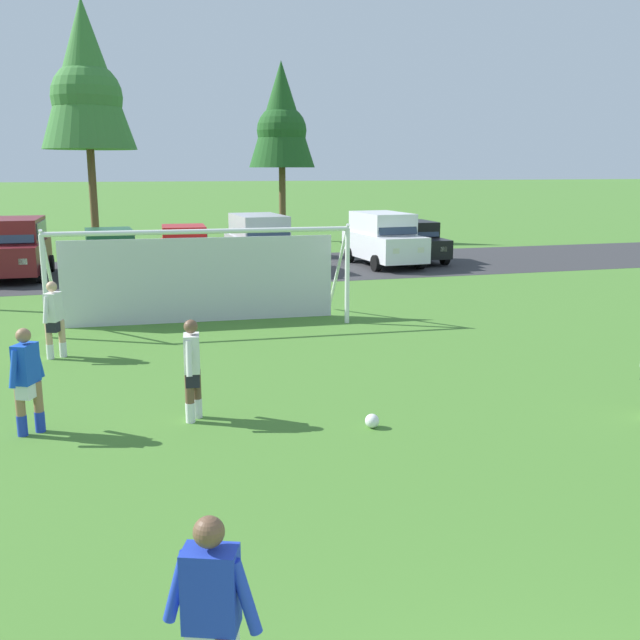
{
  "coord_description": "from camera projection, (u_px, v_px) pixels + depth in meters",
  "views": [
    {
      "loc": [
        -2.17,
        -2.17,
        3.95
      ],
      "look_at": [
        1.58,
        10.92,
        1.03
      ],
      "focal_mm": 39.95,
      "sensor_mm": 36.0,
      "label": 1
    }
  ],
  "objects": [
    {
      "name": "player_winger_left",
      "position": [
        192.0,
        370.0,
        11.21
      ],
      "size": [
        0.28,
        0.73,
        1.64
      ],
      "color": "brown",
      "rests_on": "ground"
    },
    {
      "name": "tree_left_edge",
      "position": [
        86.0,
        80.0,
        32.64
      ],
      "size": [
        4.31,
        4.31,
        11.5
      ],
      "color": "brown",
      "rests_on": "ground"
    },
    {
      "name": "player_defender_far",
      "position": [
        212.0,
        625.0,
        4.97
      ],
      "size": [
        0.68,
        0.42,
        1.64
      ],
      "color": "brown",
      "rests_on": "ground"
    },
    {
      "name": "player_striker_near",
      "position": [
        54.0,
        320.0,
        14.91
      ],
      "size": [
        0.43,
        0.68,
        1.64
      ],
      "color": "tan",
      "rests_on": "ground"
    },
    {
      "name": "player_midfield_center",
      "position": [
        27.0,
        381.0,
        10.62
      ],
      "size": [
        0.48,
        0.66,
        1.64
      ],
      "color": "#936B4C",
      "rests_on": "ground"
    },
    {
      "name": "soccer_ball",
      "position": [
        372.0,
        421.0,
        11.01
      ],
      "size": [
        0.22,
        0.22,
        0.22
      ],
      "color": "white",
      "rests_on": "ground"
    },
    {
      "name": "parking_lot_strip",
      "position": [
        176.0,
        271.0,
        27.73
      ],
      "size": [
        52.0,
        8.4,
        0.01
      ],
      "primitive_type": "cube",
      "color": "#333335",
      "rests_on": "ground"
    },
    {
      "name": "parked_car_slot_right",
      "position": [
        260.0,
        242.0,
        27.74
      ],
      "size": [
        2.33,
        4.7,
        2.16
      ],
      "color": "#B2B2BC",
      "rests_on": "ground"
    },
    {
      "name": "parked_car_slot_center",
      "position": [
        110.0,
        252.0,
        26.42
      ],
      "size": [
        2.23,
        4.3,
        1.72
      ],
      "color": "#194C2D",
      "rests_on": "ground"
    },
    {
      "name": "parked_car_slot_end",
      "position": [
        413.0,
        241.0,
        30.41
      ],
      "size": [
        2.15,
        4.26,
        1.72
      ],
      "color": "black",
      "rests_on": "ground"
    },
    {
      "name": "ground_plane",
      "position": [
        213.0,
        331.0,
        17.55
      ],
      "size": [
        400.0,
        400.0,
        0.0
      ],
      "primitive_type": "plane",
      "color": "#477A2D"
    },
    {
      "name": "parked_car_slot_center_right",
      "position": [
        185.0,
        247.0,
        28.02
      ],
      "size": [
        2.2,
        4.29,
        1.72
      ],
      "color": "red",
      "rests_on": "ground"
    },
    {
      "name": "soccer_goal",
      "position": [
        201.0,
        274.0,
        18.16
      ],
      "size": [
        7.5,
        2.3,
        2.57
      ],
      "color": "white",
      "rests_on": "ground"
    },
    {
      "name": "tree_mid_left",
      "position": [
        282.0,
        118.0,
        38.1
      ],
      "size": [
        3.57,
        3.57,
        9.51
      ],
      "color": "brown",
      "rests_on": "ground"
    },
    {
      "name": "parked_car_slot_center_left",
      "position": [
        17.0,
        247.0,
        25.84
      ],
      "size": [
        2.25,
        4.66,
        2.16
      ],
      "color": "maroon",
      "rests_on": "ground"
    },
    {
      "name": "parked_car_slot_far_right",
      "position": [
        383.0,
        238.0,
        29.09
      ],
      "size": [
        2.33,
        4.7,
        2.16
      ],
      "color": "silver",
      "rests_on": "ground"
    }
  ]
}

